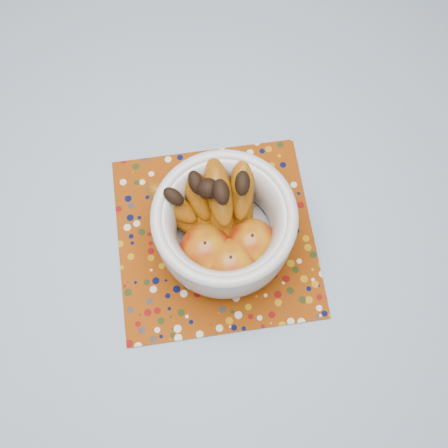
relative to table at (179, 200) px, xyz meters
name	(u,v)px	position (x,y,z in m)	size (l,w,h in m)	color
table	(179,200)	(0.00, 0.00, 0.00)	(1.20, 1.20, 0.75)	brown
tablecloth	(176,184)	(0.00, 0.00, 0.08)	(1.32, 1.32, 0.01)	#658AA8
placemat	(216,236)	(0.07, -0.12, 0.09)	(0.36, 0.36, 0.00)	#7B3106
fruit_bowl	(219,223)	(0.07, -0.12, 0.17)	(0.27, 0.24, 0.19)	silver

